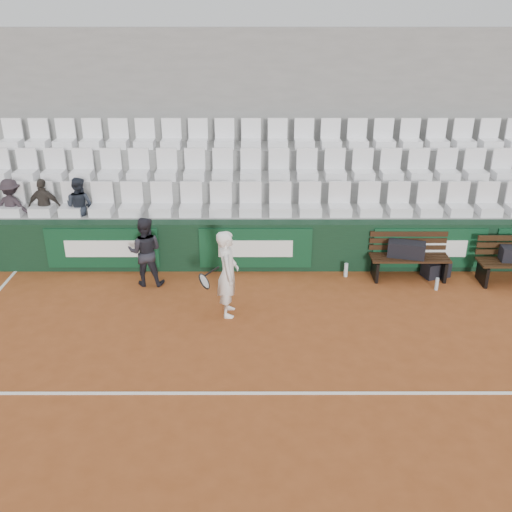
{
  "coord_description": "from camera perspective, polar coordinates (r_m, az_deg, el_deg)",
  "views": [
    {
      "loc": [
        -0.2,
        -6.38,
        4.99
      ],
      "look_at": [
        -0.19,
        2.4,
        1.0
      ],
      "focal_mm": 40.0,
      "sensor_mm": 36.0,
      "label": 1
    }
  ],
  "objects": [
    {
      "name": "seat_row_back",
      "position": [
        13.03,
        0.85,
        12.13
      ],
      "size": [
        11.9,
        0.44,
        0.63
      ],
      "primitive_type": "cube",
      "color": "white",
      "rests_on": "grandstand_tier_back"
    },
    {
      "name": "grandstand_tier_front",
      "position": [
        11.89,
        0.92,
        2.24
      ],
      "size": [
        18.0,
        0.95,
        1.0
      ],
      "primitive_type": "cube",
      "color": "#979795",
      "rests_on": "ground"
    },
    {
      "name": "water_bottle_near",
      "position": [
        11.27,
        8.98,
        -1.38
      ],
      "size": [
        0.08,
        0.08,
        0.28
      ],
      "primitive_type": "cylinder",
      "color": "silver",
      "rests_on": "ground"
    },
    {
      "name": "spectator_a",
      "position": [
        12.42,
        -23.52,
        6.47
      ],
      "size": [
        0.81,
        0.55,
        1.17
      ],
      "primitive_type": "imported",
      "rotation": [
        0.0,
        0.0,
        2.99
      ],
      "color": "#282026",
      "rests_on": "grandstand_tier_front"
    },
    {
      "name": "grandstand_tier_mid",
      "position": [
        12.7,
        0.86,
        4.8
      ],
      "size": [
        18.0,
        0.95,
        1.45
      ],
      "primitive_type": "cube",
      "color": "gray",
      "rests_on": "ground"
    },
    {
      "name": "ball_kid",
      "position": [
        10.83,
        -11.01,
        0.44
      ],
      "size": [
        0.66,
        0.51,
        1.34
      ],
      "primitive_type": "imported",
      "rotation": [
        0.0,
        0.0,
        3.13
      ],
      "color": "black",
      "rests_on": "ground"
    },
    {
      "name": "water_bottle_far",
      "position": [
        11.16,
        17.62,
        -2.68
      ],
      "size": [
        0.07,
        0.07,
        0.24
      ],
      "primitive_type": "cylinder",
      "color": "#B2C3CA",
      "rests_on": "ground"
    },
    {
      "name": "back_barrier",
      "position": [
        11.31,
        1.31,
        1.03
      ],
      "size": [
        18.0,
        0.34,
        1.0
      ],
      "color": "black",
      "rests_on": "ground"
    },
    {
      "name": "seat_row_mid",
      "position": [
        12.22,
        0.9,
        9.12
      ],
      "size": [
        11.9,
        0.44,
        0.63
      ],
      "primitive_type": "cube",
      "color": "white",
      "rests_on": "grandstand_tier_mid"
    },
    {
      "name": "ground",
      "position": [
        8.11,
        1.41,
        -13.58
      ],
      "size": [
        80.0,
        80.0,
        0.0
      ],
      "primitive_type": "plane",
      "color": "brown",
      "rests_on": "ground"
    },
    {
      "name": "spectator_c",
      "position": [
        11.94,
        -17.47,
        6.81
      ],
      "size": [
        0.7,
        0.61,
        1.2
      ],
      "primitive_type": "imported",
      "rotation": [
        0.0,
        0.0,
        2.83
      ],
      "color": "#1F242E",
      "rests_on": "grandstand_tier_front"
    },
    {
      "name": "grandstand_rear_wall",
      "position": [
        13.82,
        0.8,
        12.78
      ],
      "size": [
        18.0,
        0.3,
        4.4
      ],
      "primitive_type": "cube",
      "color": "gray",
      "rests_on": "ground"
    },
    {
      "name": "grandstand_tier_back",
      "position": [
        13.53,
        0.8,
        7.05
      ],
      "size": [
        18.0,
        0.95,
        1.9
      ],
      "primitive_type": "cube",
      "color": "gray",
      "rests_on": "ground"
    },
    {
      "name": "sports_bag_ground",
      "position": [
        11.68,
        17.55,
        -1.25
      ],
      "size": [
        0.57,
        0.45,
        0.31
      ],
      "primitive_type": "cube",
      "rotation": [
        0.0,
        0.0,
        0.33
      ],
      "color": "black",
      "rests_on": "ground"
    },
    {
      "name": "court_baseline",
      "position": [
        8.1,
        1.41,
        -13.55
      ],
      "size": [
        18.0,
        0.06,
        0.01
      ],
      "primitive_type": "cube",
      "color": "white",
      "rests_on": "ground"
    },
    {
      "name": "sports_bag_left",
      "position": [
        11.27,
        14.8,
        0.64
      ],
      "size": [
        0.75,
        0.47,
        0.3
      ],
      "primitive_type": "cube",
      "rotation": [
        0.0,
        0.0,
        -0.27
      ],
      "color": "black",
      "rests_on": "bench_left"
    },
    {
      "name": "spectator_b",
      "position": [
        12.17,
        -20.64,
        6.61
      ],
      "size": [
        0.71,
        0.34,
        1.17
      ],
      "primitive_type": "imported",
      "rotation": [
        0.0,
        0.0,
        3.07
      ],
      "color": "#312C27",
      "rests_on": "grandstand_tier_front"
    },
    {
      "name": "bench_left",
      "position": [
        11.43,
        15.01,
        -1.11
      ],
      "size": [
        1.5,
        0.56,
        0.45
      ],
      "primitive_type": "cube",
      "color": "black",
      "rests_on": "ground"
    },
    {
      "name": "seat_row_front",
      "position": [
        11.44,
        0.96,
        5.69
      ],
      "size": [
        11.9,
        0.44,
        0.63
      ],
      "primitive_type": "cube",
      "color": "white",
      "rests_on": "grandstand_tier_front"
    },
    {
      "name": "tennis_player",
      "position": [
        9.58,
        -2.86,
        -1.77
      ],
      "size": [
        0.69,
        0.57,
        1.53
      ],
      "color": "white",
      "rests_on": "ground"
    }
  ]
}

